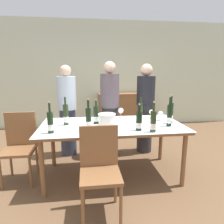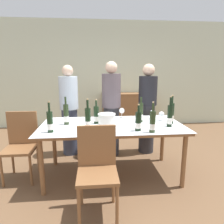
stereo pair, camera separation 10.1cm
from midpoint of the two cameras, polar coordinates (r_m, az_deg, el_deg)
ground_plane at (r=3.12m, az=-0.97°, el=-17.44°), size 12.00×12.00×0.00m
back_wall at (r=5.50m, az=-4.39°, el=10.53°), size 8.00×0.10×2.80m
sideboard_cabinet at (r=5.40m, az=2.97°, el=0.51°), size 1.39×0.46×0.93m
dining_table at (r=2.84m, az=-1.02°, el=-4.86°), size 1.99×1.01×0.78m
ice_bucket at (r=2.72m, az=-2.53°, el=-2.18°), size 0.24×0.24×0.17m
wine_bottle_0 at (r=2.54m, az=-7.84°, el=-2.21°), size 0.07×0.07×0.41m
wine_bottle_1 at (r=2.50m, az=10.57°, el=-2.80°), size 0.08×0.08×0.38m
wine_bottle_2 at (r=2.96m, az=7.13°, el=-0.24°), size 0.06×0.06×0.37m
wine_bottle_3 at (r=2.54m, az=-18.28°, el=-2.97°), size 0.07×0.07×0.39m
wine_bottle_4 at (r=2.85m, az=-14.05°, el=-0.93°), size 0.07×0.07×0.39m
wine_bottle_5 at (r=2.85m, az=-5.57°, el=-1.00°), size 0.07×0.07×0.35m
wine_bottle_6 at (r=2.97m, az=15.49°, el=-0.42°), size 0.07×0.07×0.41m
wine_bottle_7 at (r=2.81m, az=15.09°, el=-1.07°), size 0.07×0.07×0.42m
wine_bottle_8 at (r=2.54m, az=6.58°, el=-2.73°), size 0.08×0.08×0.34m
wine_glass_0 at (r=3.11m, az=12.79°, el=-0.59°), size 0.08×0.08×0.14m
wine_glass_1 at (r=3.22m, az=10.25°, el=-0.07°), size 0.07×0.07×0.14m
wine_glass_2 at (r=3.20m, az=1.64°, el=0.35°), size 0.09×0.09×0.16m
chair_near_front at (r=2.20m, az=-4.89°, el=-14.66°), size 0.42×0.42×0.94m
chair_left_end at (r=3.12m, az=-25.67°, el=-7.78°), size 0.42×0.42×0.95m
person_host at (r=3.66m, az=-13.41°, el=0.22°), size 0.33×0.33×1.61m
person_guest_left at (r=3.54m, az=-1.46°, el=0.74°), size 0.33×0.33×1.68m
person_guest_right at (r=3.73m, az=8.70°, el=0.86°), size 0.33×0.33×1.64m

